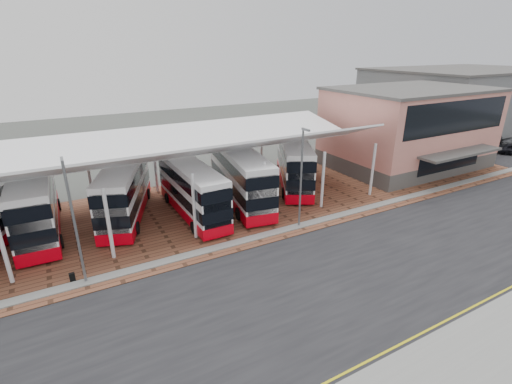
{
  "coord_description": "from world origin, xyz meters",
  "views": [
    {
      "loc": [
        -14.1,
        -15.68,
        13.65
      ],
      "look_at": [
        -0.81,
        8.42,
        2.81
      ],
      "focal_mm": 26.0,
      "sensor_mm": 36.0,
      "label": 1
    }
  ],
  "objects_px": {
    "terminal": "(409,127)",
    "bus_4": "(240,177)",
    "bus_2": "(125,191)",
    "bus_3": "(192,190)",
    "bus_5": "(294,163)",
    "bus_1": "(35,203)"
  },
  "relations": [
    {
      "from": "bus_5",
      "to": "bus_2",
      "type": "bearing_deg",
      "value": -153.44
    },
    {
      "from": "bus_4",
      "to": "bus_2",
      "type": "bearing_deg",
      "value": 179.27
    },
    {
      "from": "terminal",
      "to": "bus_5",
      "type": "height_order",
      "value": "terminal"
    },
    {
      "from": "bus_1",
      "to": "bus_3",
      "type": "height_order",
      "value": "bus_1"
    },
    {
      "from": "terminal",
      "to": "bus_4",
      "type": "relative_size",
      "value": 1.51
    },
    {
      "from": "bus_2",
      "to": "bus_3",
      "type": "distance_m",
      "value": 5.59
    },
    {
      "from": "bus_4",
      "to": "bus_3",
      "type": "bearing_deg",
      "value": -163.9
    },
    {
      "from": "bus_3",
      "to": "bus_5",
      "type": "distance_m",
      "value": 11.87
    },
    {
      "from": "bus_2",
      "to": "bus_5",
      "type": "relative_size",
      "value": 1.0
    },
    {
      "from": "bus_5",
      "to": "terminal",
      "type": "bearing_deg",
      "value": 26.34
    },
    {
      "from": "bus_2",
      "to": "bus_3",
      "type": "height_order",
      "value": "bus_2"
    },
    {
      "from": "bus_1",
      "to": "bus_4",
      "type": "relative_size",
      "value": 0.97
    },
    {
      "from": "bus_1",
      "to": "bus_3",
      "type": "bearing_deg",
      "value": -12.2
    },
    {
      "from": "terminal",
      "to": "bus_4",
      "type": "xyz_separation_m",
      "value": [
        -22.83,
        -0.77,
        -2.16
      ]
    },
    {
      "from": "bus_2",
      "to": "bus_3",
      "type": "bearing_deg",
      "value": -4.84
    },
    {
      "from": "bus_2",
      "to": "bus_3",
      "type": "relative_size",
      "value": 1.06
    },
    {
      "from": "bus_1",
      "to": "bus_3",
      "type": "xyz_separation_m",
      "value": [
        11.62,
        -2.8,
        -0.19
      ]
    },
    {
      "from": "bus_2",
      "to": "bus_1",
      "type": "bearing_deg",
      "value": -163.45
    },
    {
      "from": "bus_1",
      "to": "bus_2",
      "type": "distance_m",
      "value": 6.57
    },
    {
      "from": "bus_2",
      "to": "bus_4",
      "type": "height_order",
      "value": "bus_4"
    },
    {
      "from": "bus_5",
      "to": "bus_3",
      "type": "bearing_deg",
      "value": -142.66
    },
    {
      "from": "bus_1",
      "to": "bus_5",
      "type": "height_order",
      "value": "bus_1"
    }
  ]
}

